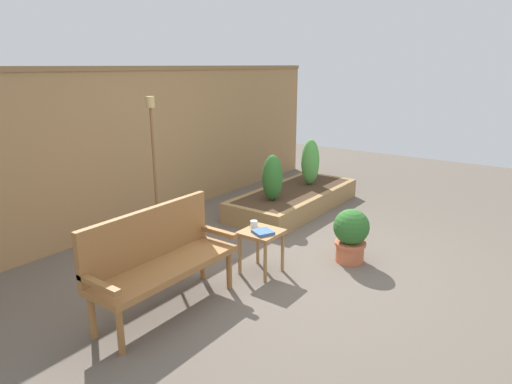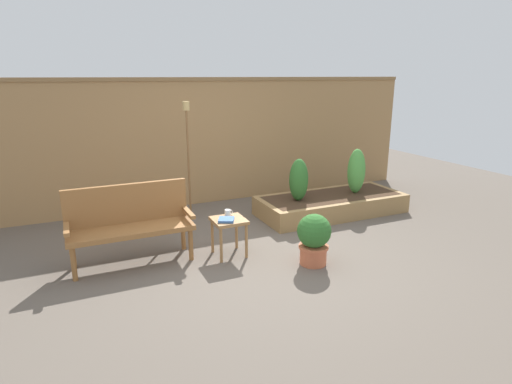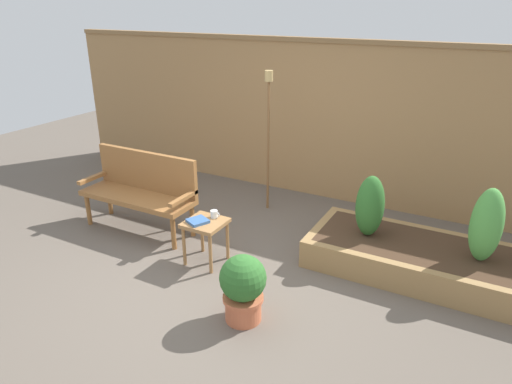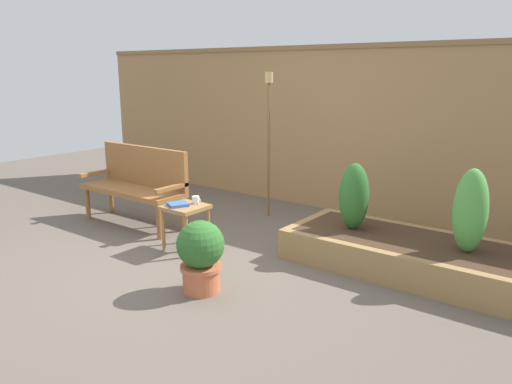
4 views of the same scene
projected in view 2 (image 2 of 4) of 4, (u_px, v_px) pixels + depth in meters
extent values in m
plane|color=#60564C|center=(261.00, 258.00, 5.19)|extent=(14.00, 14.00, 0.00)
cube|color=#A37A4C|center=(197.00, 144.00, 7.18)|extent=(8.40, 0.10, 2.10)
cube|color=olive|center=(195.00, 79.00, 6.89)|extent=(8.40, 0.14, 0.06)
cylinder|color=#936033|center=(183.00, 235.00, 5.42)|extent=(0.06, 0.06, 0.40)
cylinder|color=#936033|center=(191.00, 245.00, 5.10)|extent=(0.06, 0.06, 0.40)
cylinder|color=#936033|center=(73.00, 252.00, 4.89)|extent=(0.06, 0.06, 0.40)
cylinder|color=#936033|center=(74.00, 264.00, 4.58)|extent=(0.06, 0.06, 0.40)
cube|color=#936033|center=(131.00, 230.00, 4.93)|extent=(1.44, 0.48, 0.06)
cube|color=#936033|center=(127.00, 203.00, 5.05)|extent=(1.44, 0.06, 0.48)
cube|color=#936033|center=(66.00, 228.00, 4.63)|extent=(0.06, 0.48, 0.04)
cube|color=#936033|center=(188.00, 212.00, 5.17)|extent=(0.06, 0.48, 0.04)
cylinder|color=#9E7042|center=(236.00, 232.00, 5.44)|extent=(0.04, 0.04, 0.44)
cylinder|color=#9E7042|center=(246.00, 241.00, 5.15)|extent=(0.04, 0.04, 0.44)
cylinder|color=#9E7042|center=(212.00, 236.00, 5.31)|extent=(0.04, 0.04, 0.44)
cylinder|color=#9E7042|center=(221.00, 245.00, 5.02)|extent=(0.04, 0.04, 0.44)
cube|color=#9E7042|center=(229.00, 220.00, 5.17)|extent=(0.40, 0.40, 0.04)
cylinder|color=white|center=(228.00, 213.00, 5.27)|extent=(0.08, 0.08, 0.08)
torus|color=white|center=(231.00, 212.00, 5.29)|extent=(0.06, 0.01, 0.06)
cube|color=#38609E|center=(226.00, 220.00, 5.09)|extent=(0.25, 0.25, 0.03)
cylinder|color=#C66642|center=(313.00, 256.00, 5.02)|extent=(0.32, 0.32, 0.20)
cylinder|color=#C66642|center=(314.00, 247.00, 4.99)|extent=(0.36, 0.36, 0.04)
sphere|color=#2D6628|center=(314.00, 231.00, 4.93)|extent=(0.41, 0.41, 0.41)
cube|color=#997547|center=(348.00, 212.00, 6.45)|extent=(2.40, 0.09, 0.30)
cube|color=#997547|center=(316.00, 197.00, 7.25)|extent=(2.40, 0.09, 0.30)
cube|color=#997547|center=(268.00, 214.00, 6.39)|extent=(0.09, 0.82, 0.30)
cube|color=#997547|center=(386.00, 196.00, 7.31)|extent=(0.09, 0.82, 0.30)
cube|color=#422D1E|center=(331.00, 204.00, 6.85)|extent=(2.22, 0.82, 0.30)
cylinder|color=brown|center=(298.00, 199.00, 6.54)|extent=(0.04, 0.04, 0.06)
ellipsoid|color=#2D6628|center=(299.00, 180.00, 6.46)|extent=(0.29, 0.29, 0.66)
cylinder|color=brown|center=(355.00, 191.00, 6.97)|extent=(0.04, 0.04, 0.06)
ellipsoid|color=#4C9942|center=(356.00, 171.00, 6.88)|extent=(0.29, 0.29, 0.74)
cylinder|color=brown|center=(189.00, 166.00, 6.40)|extent=(0.03, 0.03, 1.69)
cylinder|color=tan|center=(186.00, 106.00, 6.16)|extent=(0.10, 0.10, 0.13)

